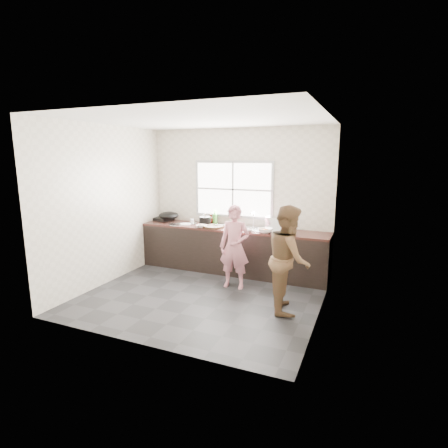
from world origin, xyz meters
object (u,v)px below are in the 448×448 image
at_px(pot_lid_right, 191,223).
at_px(bottle_brown_tall, 205,219).
at_px(wok, 169,215).
at_px(burner, 163,218).
at_px(dish_rack, 277,225).
at_px(bowl_held, 249,230).
at_px(black_pot, 205,221).
at_px(plate_food, 185,224).
at_px(bowl_crabs, 265,231).
at_px(glass_jar, 192,221).
at_px(cutting_board, 213,227).
at_px(woman, 235,250).
at_px(person_side, 289,258).
at_px(bowl_mince, 201,226).
at_px(pot_lid_left, 176,225).
at_px(bottle_green, 215,217).
at_px(bottle_brown_short, 211,219).

bearing_deg(pot_lid_right, bottle_brown_tall, 10.24).
relative_size(bottle_brown_tall, wok, 0.49).
height_order(burner, dish_rack, dish_rack).
relative_size(bowl_held, black_pot, 0.80).
xyz_separation_m(plate_food, dish_rack, (1.84, 0.01, 0.13)).
relative_size(bowl_crabs, glass_jar, 2.14).
height_order(cutting_board, wok, wok).
height_order(woman, glass_jar, woman).
relative_size(person_side, bowl_held, 8.47).
bearing_deg(woman, glass_jar, 142.01).
distance_m(bowl_mince, pot_lid_left, 0.57).
xyz_separation_m(black_pot, dish_rack, (1.47, -0.12, 0.06)).
xyz_separation_m(bowl_held, bottle_green, (-0.87, 0.44, 0.10)).
height_order(bowl_mince, pot_lid_right, bowl_mince).
relative_size(bowl_crabs, pot_lid_right, 0.83).
height_order(bowl_crabs, black_pot, black_pot).
relative_size(bowl_held, burner, 0.48).
height_order(person_side, bowl_crabs, person_side).
relative_size(woman, cutting_board, 3.41).
distance_m(woman, bottle_brown_tall, 1.31).
distance_m(bottle_brown_short, wok, 0.87).
relative_size(plate_food, bottle_brown_short, 1.24).
bearing_deg(glass_jar, person_side, -30.50).
distance_m(plate_food, pot_lid_left, 0.19).
distance_m(bowl_crabs, plate_food, 1.66).
height_order(bowl_crabs, glass_jar, glass_jar).
distance_m(woman, person_side, 1.15).
distance_m(burner, pot_lid_left, 0.66).
bearing_deg(bottle_brown_short, bottle_brown_tall, -115.92).
bearing_deg(plate_food, black_pot, 18.97).
bearing_deg(dish_rack, plate_food, -177.06).
xyz_separation_m(wok, dish_rack, (2.27, -0.09, 0.00)).
height_order(plate_food, bottle_brown_tall, bottle_brown_tall).
distance_m(person_side, plate_food, 2.59).
relative_size(plate_food, pot_lid_left, 0.79).
relative_size(person_side, bowl_crabs, 7.53).
bearing_deg(person_side, bowl_held, 24.14).
xyz_separation_m(glass_jar, pot_lid_left, (-0.22, -0.25, -0.04)).
bearing_deg(black_pot, woman, -40.30).
distance_m(black_pot, glass_jar, 0.30).
relative_size(cutting_board, glass_jar, 4.07).
bearing_deg(bowl_held, bottle_brown_short, 155.27).
xyz_separation_m(woman, pot_lid_right, (-1.23, 0.79, 0.21)).
bearing_deg(woman, cutting_board, 133.25).
xyz_separation_m(cutting_board, bowl_crabs, (1.02, -0.06, 0.01)).
bearing_deg(bottle_brown_tall, black_pot, -65.90).
distance_m(bottle_brown_tall, pot_lid_left, 0.58).
bearing_deg(bottle_brown_short, woman, -47.58).
bearing_deg(dish_rack, wok, -179.51).
bearing_deg(bowl_mince, bowl_held, 0.00).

